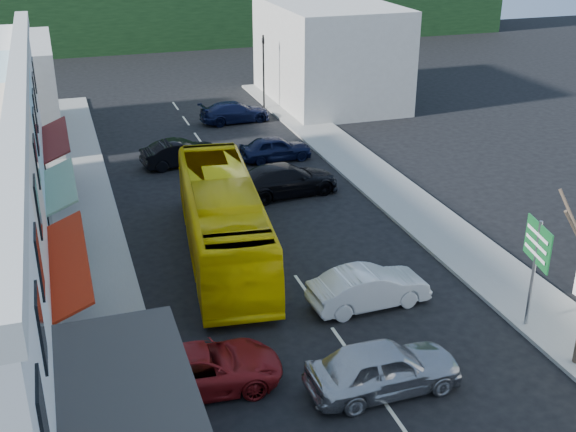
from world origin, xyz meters
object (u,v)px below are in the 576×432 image
(bus, at_px, (223,222))
(car_white, at_px, (369,288))
(pedestrian_left, at_px, (83,364))
(car_red, at_px, (202,368))
(direction_sign, at_px, (533,276))
(traffic_signal, at_px, (264,73))
(car_silver, at_px, (383,370))

(bus, bearing_deg, car_white, -46.95)
(car_white, height_order, pedestrian_left, pedestrian_left)
(car_red, bearing_deg, pedestrian_left, 79.71)
(car_red, height_order, direction_sign, direction_sign)
(car_white, xyz_separation_m, traffic_signal, (3.98, 26.98, 1.90))
(direction_sign, relative_size, traffic_signal, 0.78)
(bus, distance_m, car_silver, 10.56)
(car_silver, height_order, car_red, same)
(car_red, xyz_separation_m, traffic_signal, (10.74, 29.84, 1.90))
(bus, bearing_deg, car_silver, -69.81)
(direction_sign, bearing_deg, bus, 146.63)
(direction_sign, bearing_deg, traffic_signal, 102.61)
(car_white, relative_size, pedestrian_left, 2.59)
(direction_sign, height_order, traffic_signal, traffic_signal)
(car_silver, xyz_separation_m, pedestrian_left, (-8.53, 2.71, 0.30))
(car_red, distance_m, traffic_signal, 31.77)
(pedestrian_left, bearing_deg, car_red, -88.44)
(car_silver, distance_m, car_white, 4.97)
(car_silver, bearing_deg, traffic_signal, -10.66)
(pedestrian_left, bearing_deg, car_white, -62.95)
(car_red, bearing_deg, traffic_signal, -15.71)
(car_white, xyz_separation_m, pedestrian_left, (-10.15, -1.99, 0.30))
(car_white, height_order, car_red, same)
(pedestrian_left, bearing_deg, car_silver, -91.67)
(car_silver, distance_m, car_red, 5.46)
(car_white, relative_size, direction_sign, 1.09)
(car_silver, distance_m, direction_sign, 6.55)
(bus, relative_size, pedestrian_left, 6.82)
(bus, xyz_separation_m, direction_sign, (8.65, -8.61, 0.47))
(car_red, relative_size, direction_sign, 1.14)
(pedestrian_left, relative_size, direction_sign, 0.42)
(car_white, distance_m, pedestrian_left, 10.35)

